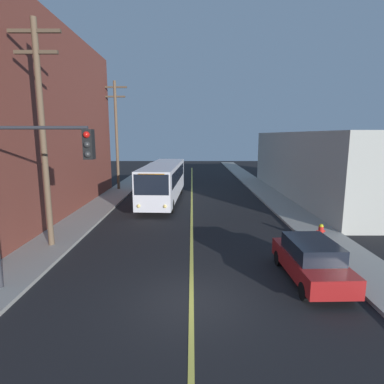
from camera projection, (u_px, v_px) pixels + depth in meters
ground_plane at (192, 302)px, 10.81m from camera, size 120.00×120.00×0.00m
sidewalk_left at (81, 221)px, 20.64m from camera, size 2.50×90.00×0.15m
sidewalk_right at (303, 221)px, 20.63m from camera, size 2.50×90.00×0.15m
lane_stripe_center at (192, 206)px, 25.57m from camera, size 0.16×60.00×0.01m
building_right_warehouse at (350, 165)px, 29.03m from camera, size 12.00×23.61×5.88m
city_bus at (164, 180)px, 27.01m from camera, size 3.13×12.24×3.20m
parked_car_red at (311, 260)px, 12.25m from camera, size 1.92×4.45×1.62m
utility_pole_near at (43, 127)px, 15.01m from camera, size 2.40×0.28×10.68m
utility_pole_mid at (117, 131)px, 31.72m from camera, size 2.40×0.28×10.70m
traffic_signal_left_corner at (33, 174)px, 10.79m from camera, size 3.75×0.48×6.00m
fire_hydrant at (321, 231)px, 16.75m from camera, size 0.44×0.26×0.84m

